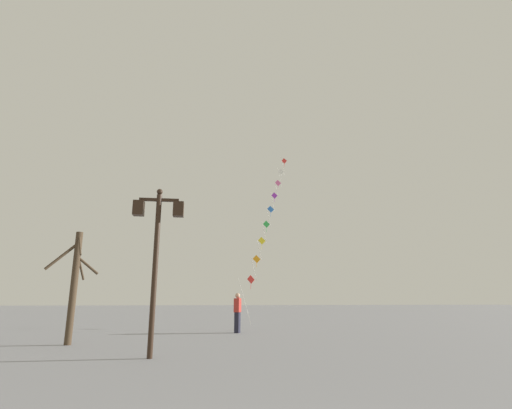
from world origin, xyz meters
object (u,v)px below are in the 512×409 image
Objects in this scene: twin_lantern_lamp_post at (157,237)px; kite_flyer at (238,312)px; kite_train at (269,217)px; bare_tree at (74,283)px.

twin_lantern_lamp_post is 8.12m from kite_flyer.
kite_train is 3.30× the size of bare_tree.
kite_train reaches higher than bare_tree.
kite_train is 8.77m from kite_flyer.
twin_lantern_lamp_post is at bearing -111.30° from kite_train.
bare_tree is (-8.30, -10.15, -4.62)m from kite_train.
bare_tree is at bearing 132.03° from twin_lantern_lamp_post.
bare_tree is at bearing 145.98° from kite_flyer.
twin_lantern_lamp_post is at bearing -179.08° from kite_flyer.
kite_train is (5.27, 13.51, 3.53)m from twin_lantern_lamp_post.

